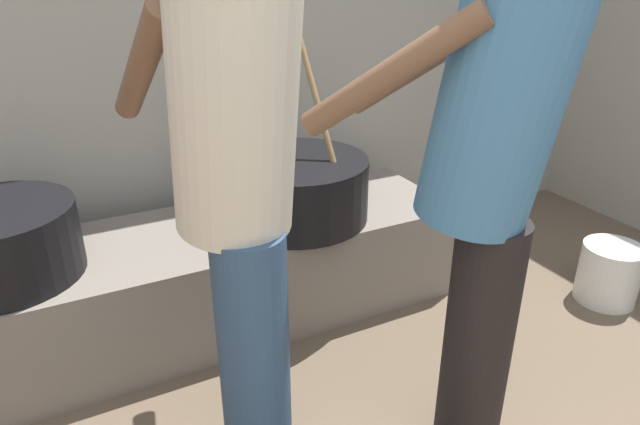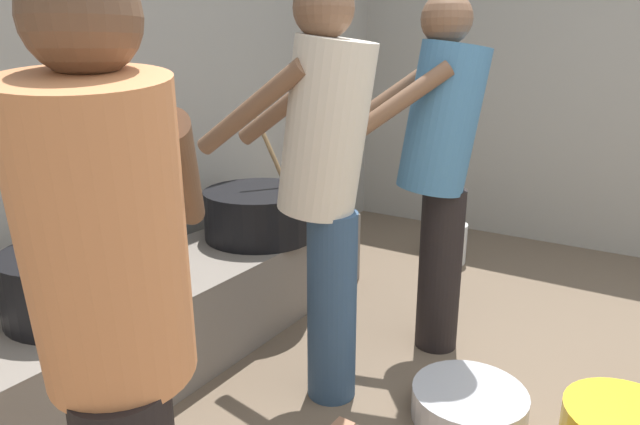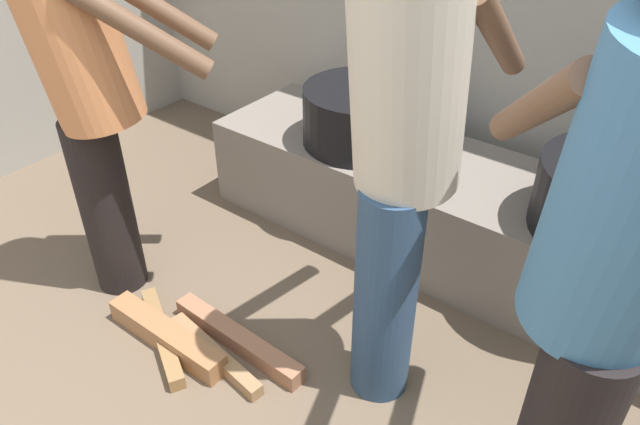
% 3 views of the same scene
% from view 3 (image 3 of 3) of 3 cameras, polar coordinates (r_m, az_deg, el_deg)
% --- Properties ---
extents(hearth_ledge, '(2.42, 0.60, 0.43)m').
position_cam_3_polar(hearth_ledge, '(2.62, 13.94, -0.73)').
color(hearth_ledge, slate).
rests_on(hearth_ledge, ground_plane).
extents(cooking_pot_main, '(0.59, 0.59, 0.71)m').
position_cam_3_polar(cooking_pot_main, '(2.29, 26.82, 0.95)').
color(cooking_pot_main, black).
rests_on(cooking_pot_main, hearth_ledge).
extents(cooking_pot_secondary, '(0.52, 0.52, 0.25)m').
position_cam_3_polar(cooking_pot_secondary, '(2.65, 4.01, 9.15)').
color(cooking_pot_secondary, black).
rests_on(cooking_pot_secondary, hearth_ledge).
extents(cook_in_blue_shirt, '(0.64, 0.73, 1.62)m').
position_cam_3_polar(cook_in_blue_shirt, '(1.30, 25.97, -5.24)').
color(cook_in_blue_shirt, black).
rests_on(cook_in_blue_shirt, ground_plane).
extents(cook_in_orange_shirt, '(0.69, 0.67, 1.54)m').
position_cam_3_polar(cook_in_orange_shirt, '(2.25, -21.27, 11.25)').
color(cook_in_orange_shirt, black).
rests_on(cook_in_orange_shirt, ground_plane).
extents(cook_in_cream_shirt, '(0.38, 0.70, 1.64)m').
position_cam_3_polar(cook_in_cream_shirt, '(1.63, 7.95, 7.08)').
color(cook_in_cream_shirt, navy).
rests_on(cook_in_cream_shirt, ground_plane).
extents(firewood_pile, '(0.79, 0.35, 0.09)m').
position_cam_3_polar(firewood_pile, '(2.32, -11.98, -11.67)').
color(firewood_pile, '#9B6941').
rests_on(firewood_pile, ground_plane).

